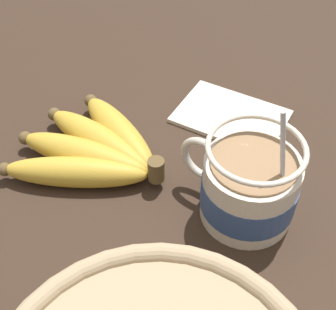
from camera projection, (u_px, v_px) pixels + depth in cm
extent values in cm
cube|color=#332319|center=(211.00, 186.00, 59.31)|extent=(115.05, 115.05, 3.60)
cylinder|color=beige|center=(249.00, 189.00, 51.13)|extent=(10.39, 10.39, 8.22)
cylinder|color=navy|center=(248.00, 192.00, 51.45)|extent=(10.59, 10.59, 3.66)
torus|color=beige|center=(202.00, 159.00, 52.86)|extent=(5.92, 0.90, 5.92)
cylinder|color=#997551|center=(254.00, 163.00, 48.14)|extent=(9.19, 9.19, 0.40)
torus|color=beige|center=(257.00, 148.00, 46.62)|extent=(10.39, 10.39, 0.60)
cylinder|color=#B2B2B7|center=(283.00, 173.00, 46.56)|extent=(3.13, 0.50, 14.59)
ellipsoid|color=#B2B2B7|center=(260.00, 212.00, 52.25)|extent=(3.00, 2.00, 0.80)
cylinder|color=brown|center=(156.00, 170.00, 54.89)|extent=(2.00, 2.00, 3.00)
ellipsoid|color=gold|center=(119.00, 133.00, 60.69)|extent=(16.23, 9.35, 4.00)
sphere|color=brown|center=(91.00, 101.00, 65.31)|extent=(1.80, 1.80, 1.80)
ellipsoid|color=gold|center=(99.00, 141.00, 59.63)|extent=(17.07, 4.85, 3.95)
sphere|color=brown|center=(54.00, 114.00, 63.32)|extent=(1.78, 1.78, 1.78)
ellipsoid|color=gold|center=(85.00, 155.00, 57.92)|extent=(17.57, 8.07, 3.89)
sphere|color=brown|center=(25.00, 138.00, 60.06)|extent=(1.75, 1.75, 1.75)
ellipsoid|color=gold|center=(76.00, 172.00, 55.95)|extent=(16.67, 12.41, 3.73)
sphere|color=brown|center=(5.00, 169.00, 56.29)|extent=(1.68, 1.68, 1.68)
cube|color=beige|center=(231.00, 116.00, 65.57)|extent=(15.75, 11.82, 0.60)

